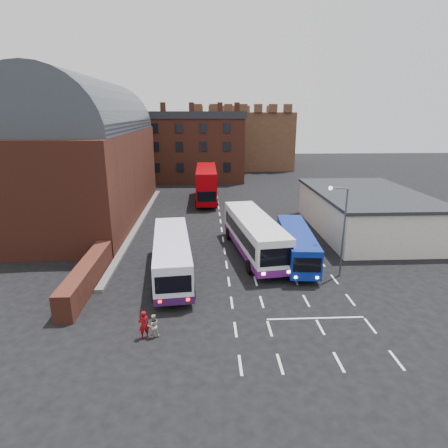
{
  "coord_description": "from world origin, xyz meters",
  "views": [
    {
      "loc": [
        -1.57,
        -22.98,
        12.14
      ],
      "look_at": [
        0.0,
        10.0,
        2.2
      ],
      "focal_mm": 30.0,
      "sensor_mm": 36.0,
      "label": 1
    }
  ],
  "objects_px": {
    "bus_white_outbound": "(172,254)",
    "street_lamp": "(341,223)",
    "bus_white_inbound": "(254,233)",
    "bus_red_double": "(206,184)",
    "pedestrian_red": "(144,324)",
    "bus_blue": "(296,243)",
    "pedestrian_beige": "(153,326)"
  },
  "relations": [
    {
      "from": "bus_white_inbound",
      "to": "bus_red_double",
      "type": "relative_size",
      "value": 1.07
    },
    {
      "from": "street_lamp",
      "to": "bus_blue",
      "type": "bearing_deg",
      "value": 129.15
    },
    {
      "from": "bus_blue",
      "to": "bus_red_double",
      "type": "distance_m",
      "value": 23.78
    },
    {
      "from": "bus_white_outbound",
      "to": "street_lamp",
      "type": "distance_m",
      "value": 12.87
    },
    {
      "from": "bus_red_double",
      "to": "pedestrian_red",
      "type": "xyz_separation_m",
      "value": [
        -3.58,
        -33.27,
        -1.68
      ]
    },
    {
      "from": "bus_red_double",
      "to": "bus_white_outbound",
      "type": "bearing_deg",
      "value": 83.85
    },
    {
      "from": "bus_blue",
      "to": "pedestrian_red",
      "type": "relative_size",
      "value": 6.1
    },
    {
      "from": "street_lamp",
      "to": "pedestrian_beige",
      "type": "xyz_separation_m",
      "value": [
        -13.03,
        -7.61,
        -3.5
      ]
    },
    {
      "from": "bus_blue",
      "to": "bus_white_inbound",
      "type": "bearing_deg",
      "value": -22.15
    },
    {
      "from": "bus_red_double",
      "to": "bus_blue",
      "type": "bearing_deg",
      "value": 108.31
    },
    {
      "from": "bus_white_inbound",
      "to": "bus_red_double",
      "type": "xyz_separation_m",
      "value": [
        -4.1,
        20.86,
        0.51
      ]
    },
    {
      "from": "bus_white_inbound",
      "to": "street_lamp",
      "type": "bearing_deg",
      "value": 132.94
    },
    {
      "from": "bus_white_inbound",
      "to": "street_lamp",
      "type": "relative_size",
      "value": 1.82
    },
    {
      "from": "pedestrian_beige",
      "to": "bus_red_double",
      "type": "bearing_deg",
      "value": -112.72
    },
    {
      "from": "bus_white_outbound",
      "to": "bus_blue",
      "type": "distance_m",
      "value": 10.47
    },
    {
      "from": "bus_blue",
      "to": "pedestrian_red",
      "type": "xyz_separation_m",
      "value": [
        -11.05,
        -10.71,
        -0.77
      ]
    },
    {
      "from": "bus_white_outbound",
      "to": "bus_red_double",
      "type": "relative_size",
      "value": 0.97
    },
    {
      "from": "bus_white_outbound",
      "to": "pedestrian_red",
      "type": "distance_m",
      "value": 8.32
    },
    {
      "from": "bus_white_outbound",
      "to": "bus_white_inbound",
      "type": "distance_m",
      "value": 7.99
    },
    {
      "from": "pedestrian_red",
      "to": "pedestrian_beige",
      "type": "xyz_separation_m",
      "value": [
        0.5,
        0.06,
        -0.14
      ]
    },
    {
      "from": "bus_blue",
      "to": "pedestrian_beige",
      "type": "distance_m",
      "value": 15.02
    },
    {
      "from": "bus_white_outbound",
      "to": "pedestrian_beige",
      "type": "distance_m",
      "value": 8.24
    },
    {
      "from": "bus_blue",
      "to": "bus_white_outbound",
      "type": "bearing_deg",
      "value": 18.45
    },
    {
      "from": "bus_red_double",
      "to": "pedestrian_red",
      "type": "height_order",
      "value": "bus_red_double"
    },
    {
      "from": "bus_white_outbound",
      "to": "pedestrian_beige",
      "type": "bearing_deg",
      "value": -98.56
    },
    {
      "from": "bus_white_outbound",
      "to": "street_lamp",
      "type": "bearing_deg",
      "value": -8.28
    },
    {
      "from": "street_lamp",
      "to": "pedestrian_beige",
      "type": "bearing_deg",
      "value": -149.72
    },
    {
      "from": "bus_white_outbound",
      "to": "street_lamp",
      "type": "relative_size",
      "value": 1.65
    },
    {
      "from": "bus_white_outbound",
      "to": "street_lamp",
      "type": "xyz_separation_m",
      "value": [
        12.64,
        -0.54,
        2.38
      ]
    },
    {
      "from": "bus_white_outbound",
      "to": "bus_red_double",
      "type": "distance_m",
      "value": 25.21
    },
    {
      "from": "bus_white_inbound",
      "to": "pedestrian_red",
      "type": "xyz_separation_m",
      "value": [
        -7.68,
        -12.41,
        -1.17
      ]
    },
    {
      "from": "street_lamp",
      "to": "pedestrian_red",
      "type": "distance_m",
      "value": 15.91
    }
  ]
}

